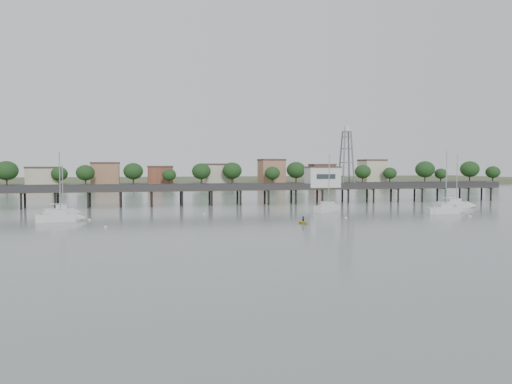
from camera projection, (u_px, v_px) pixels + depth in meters
ground_plane at (307, 241)px, 62.26m from camera, size 500.00×500.00×0.00m
pier at (225, 189)px, 120.35m from camera, size 150.00×5.00×5.50m
pier_building at (322, 177)px, 125.98m from camera, size 8.40×5.40×5.30m
lattice_tower at (346, 159)px, 127.26m from camera, size 3.20×3.20×15.50m
sailboat_e at (460, 205)px, 112.54m from camera, size 8.03×4.75×12.81m
sailboat_b at (66, 212)px, 95.33m from camera, size 6.07×2.58×9.95m
sailboat_c at (331, 208)px, 103.63m from camera, size 7.52×5.92×12.51m
sailboat_d at (449, 210)px, 99.14m from camera, size 8.13×2.75×13.27m
sailboat_a at (65, 217)px, 84.87m from camera, size 7.69×3.49×12.34m
white_tender at (51, 213)px, 95.90m from camera, size 3.18×1.54×1.20m
yellow_dinghy at (303, 224)px, 81.10m from camera, size 1.80×0.53×2.52m
dinghy_occupant at (303, 224)px, 81.10m from camera, size 0.60×1.16×0.26m
mooring_buoys at (249, 219)px, 88.57m from camera, size 68.75×18.62×0.39m
far_shore at (174, 180)px, 295.04m from camera, size 500.00×170.00×10.40m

